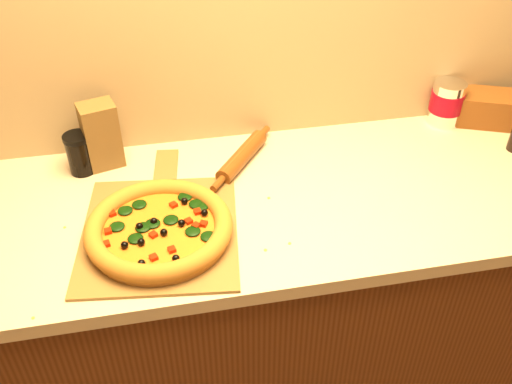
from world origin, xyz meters
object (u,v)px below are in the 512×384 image
rolling_pin (242,156)px  coffee_canister (447,102)px  dark_jar (80,153)px  pizza (159,229)px  pizza_peel (160,227)px

rolling_pin → coffee_canister: size_ratio=2.02×
coffee_canister → dark_jar: bearing=-177.3°
dark_jar → pizza: bearing=-58.8°
pizza_peel → rolling_pin: rolling_pin is taller
pizza → coffee_canister: (0.94, 0.39, 0.04)m
pizza → rolling_pin: (0.26, 0.28, -0.01)m
pizza_peel → rolling_pin: (0.26, 0.25, 0.02)m
dark_jar → rolling_pin: bearing=-6.2°
pizza → dark_jar: (-0.20, 0.33, 0.03)m
pizza_peel → rolling_pin: 0.36m
rolling_pin → dark_jar: size_ratio=2.38×
pizza_peel → pizza: bearing=-86.1°
pizza → coffee_canister: bearing=22.3°
pizza_peel → pizza: size_ratio=1.66×
coffee_canister → dark_jar: (-1.15, -0.05, -0.01)m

